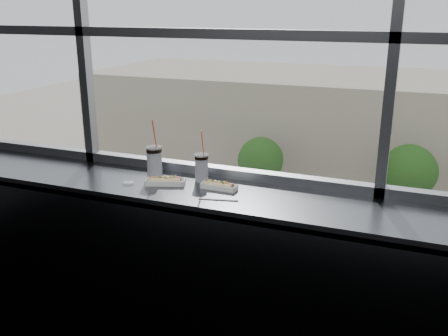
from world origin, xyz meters
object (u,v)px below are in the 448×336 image
(soda_cup_left, at_px, (154,161))
(pedestrian_a, at_px, (313,193))
(soda_cup_right, at_px, (202,166))
(hotdog_tray_right, at_px, (219,186))
(hotdog_tray_left, at_px, (165,181))
(loose_straw, at_px, (218,200))
(car_near_a, at_px, (74,250))
(wrapper, at_px, (128,182))
(car_near_c, at_px, (376,314))
(tree_left, at_px, (261,160))
(tree_center, at_px, (409,172))
(car_far_b, at_px, (418,240))
(car_near_b, at_px, (212,280))
(car_far_a, at_px, (223,208))

(soda_cup_left, relative_size, pedestrian_a, 0.19)
(pedestrian_a, bearing_deg, soda_cup_right, -80.74)
(hotdog_tray_right, distance_m, soda_cup_right, 0.20)
(soda_cup_left, relative_size, soda_cup_right, 1.16)
(hotdog_tray_left, height_order, loose_straw, hotdog_tray_left)
(car_near_a, bearing_deg, soda_cup_left, -135.45)
(soda_cup_right, bearing_deg, wrapper, -151.20)
(car_near_a, xyz_separation_m, car_near_c, (15.18, 0.00, -0.05))
(tree_left, height_order, tree_center, tree_center)
(hotdog_tray_left, height_order, tree_left, hotdog_tray_left)
(car_far_b, bearing_deg, tree_center, 16.69)
(soda_cup_left, bearing_deg, car_far_b, 84.41)
(hotdog_tray_left, height_order, car_near_b, hotdog_tray_left)
(loose_straw, height_order, wrapper, wrapper)
(car_near_a, distance_m, tree_left, 13.75)
(car_far_b, distance_m, car_near_b, 11.94)
(pedestrian_a, bearing_deg, car_far_b, -36.79)
(hotdog_tray_left, bearing_deg, car_far_a, 91.23)
(car_far_b, distance_m, tree_left, 11.29)
(hotdog_tray_left, height_order, wrapper, hotdog_tray_left)
(wrapper, bearing_deg, loose_straw, -4.57)
(wrapper, bearing_deg, pedestrian_a, 98.43)
(hotdog_tray_left, relative_size, tree_left, 0.05)
(car_far_a, bearing_deg, tree_center, -64.60)
(soda_cup_left, bearing_deg, car_near_b, 111.89)
(car_far_b, relative_size, pedestrian_a, 2.96)
(soda_cup_right, height_order, car_far_b, soda_cup_right)
(car_far_b, xyz_separation_m, tree_left, (-10.32, 4.00, 2.25))
(hotdog_tray_left, bearing_deg, loose_straw, -36.65)
(loose_straw, distance_m, car_near_a, 24.71)
(car_near_b, relative_size, tree_center, 1.09)
(hotdog_tray_right, bearing_deg, car_far_a, 112.46)
(wrapper, xyz_separation_m, car_far_b, (2.46, 24.36, -11.05))
(hotdog_tray_right, relative_size, pedestrian_a, 0.11)
(hotdog_tray_right, distance_m, wrapper, 0.58)
(loose_straw, bearing_deg, car_near_b, 100.66)
(car_far_b, relative_size, car_near_b, 1.03)
(hotdog_tray_left, distance_m, car_near_b, 20.80)
(car_near_a, height_order, car_far_a, car_far_a)
(soda_cup_right, xyz_separation_m, car_near_b, (-6.82, 16.14, -11.17))
(wrapper, distance_m, car_near_b, 20.78)
(hotdog_tray_left, bearing_deg, soda_cup_right, 19.62)
(hotdog_tray_right, xyz_separation_m, car_near_b, (-6.98, 16.24, -11.09))
(loose_straw, height_order, pedestrian_a, loose_straw)
(car_far_a, relative_size, car_near_b, 1.15)
(tree_center, bearing_deg, car_far_a, -159.28)
(wrapper, xyz_separation_m, car_near_a, (-14.19, 16.36, -11.02))
(loose_straw, xyz_separation_m, car_far_a, (-9.63, 24.41, -10.93))
(hotdog_tray_left, bearing_deg, pedestrian_a, 79.30)
(hotdog_tray_left, height_order, car_near_c, hotdog_tray_left)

